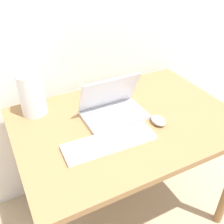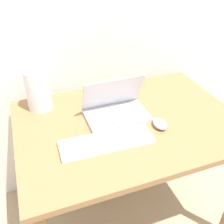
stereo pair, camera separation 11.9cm
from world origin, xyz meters
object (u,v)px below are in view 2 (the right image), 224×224
Objects in this scene: keyboard at (107,142)px; mouse at (160,124)px; laptop at (115,107)px; vase at (37,82)px.

mouse reaches higher than keyboard.
keyboard is 4.75× the size of mouse.
mouse is at bearing 5.07° from keyboard.
vase is at bearing 149.69° from laptop.
laptop reaches higher than mouse.
keyboard is (-0.12, -0.20, -0.04)m from laptop.
mouse is (0.28, 0.02, 0.01)m from keyboard.
laptop is at bearing 59.39° from keyboard.
laptop is 0.98× the size of vase.
vase reaches higher than keyboard.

